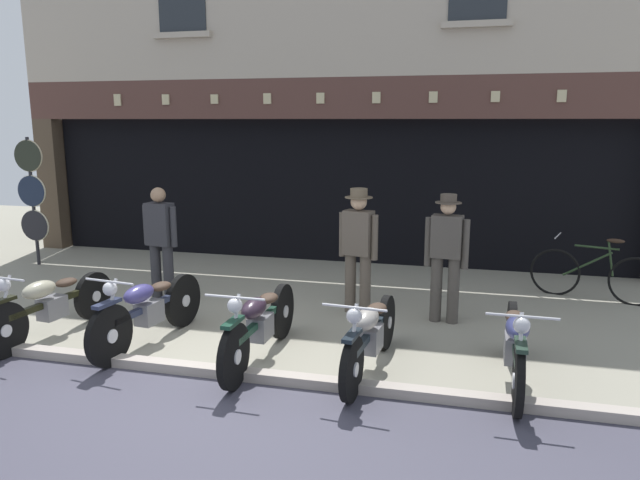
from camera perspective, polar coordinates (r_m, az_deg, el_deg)
ground at (r=5.55m, az=-15.87°, el=-17.11°), size 23.74×22.00×0.18m
shop_facade at (r=12.47m, az=2.23°, el=7.57°), size 12.04×4.42×6.42m
motorcycle_left at (r=7.82m, az=-24.55°, el=-5.62°), size 0.62×2.02×0.91m
motorcycle_center_left at (r=7.17m, az=-16.24°, el=-6.40°), size 0.62×2.02×0.93m
motorcycle_center at (r=6.47m, az=-5.83°, el=-7.99°), size 0.62×2.10×0.92m
motorcycle_center_right at (r=6.18m, az=4.85°, el=-9.04°), size 0.62×2.00×0.91m
motorcycle_right at (r=6.19m, az=18.30°, el=-9.50°), size 0.62×1.97×0.92m
salesman_left at (r=8.78m, az=-15.11°, el=0.15°), size 0.55×0.27×1.65m
shopkeeper_center at (r=7.90m, az=3.71°, el=-0.42°), size 0.55×0.37×1.70m
salesman_right at (r=7.70m, az=12.07°, el=-1.18°), size 0.56×0.33×1.67m
tyre_sign_pole at (r=11.72m, az=-26.02°, el=4.15°), size 0.57×0.06×2.29m
advert_board_near at (r=10.60m, az=13.22°, el=6.66°), size 0.70×0.03×1.09m
advert_board_far at (r=10.66m, az=20.22°, el=6.37°), size 0.67×0.03×0.99m
leaning_bicycle at (r=9.49m, az=24.95°, el=-3.02°), size 1.73×0.66×0.95m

